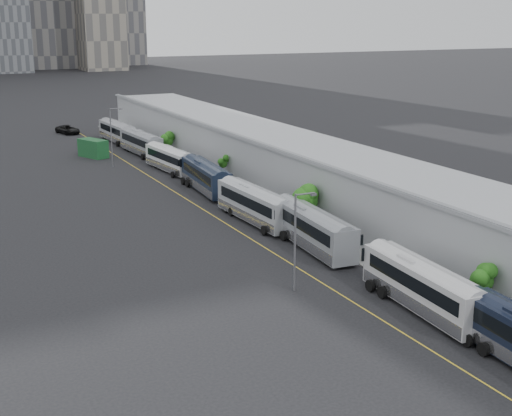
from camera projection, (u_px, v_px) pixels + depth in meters
sidewalk at (336, 226)px, 78.77m from camera, size 10.00×170.00×0.12m
lane_line at (250, 239)px, 74.30m from camera, size 0.12×160.00×0.02m
depot at (367, 191)px, 79.59m from camera, size 12.45×160.40×7.20m
bus_2 at (423, 291)px, 55.73m from camera, size 3.61×13.59×3.93m
bus_3 at (313, 232)px, 70.69m from camera, size 3.79×14.03×4.05m
bus_4 at (255, 208)px, 79.87m from camera, size 3.24×13.79×4.01m
bus_5 at (206, 179)px, 94.00m from camera, size 3.70×13.57×3.92m
bus_6 at (170, 161)px, 106.42m from camera, size 3.60×12.62×3.64m
bus_7 at (141, 145)px, 119.57m from camera, size 3.48×13.35×3.86m
bus_8 at (117, 133)px, 131.38m from camera, size 3.31×13.10×3.79m
tree_1 at (482, 277)px, 54.55m from camera, size 1.82×1.82×4.00m
tree_2 at (305, 196)px, 76.81m from camera, size 2.93×2.93×5.15m
tree_3 at (223, 163)px, 98.06m from camera, size 1.20×1.20×3.65m
tree_4 at (167, 139)px, 116.69m from camera, size 2.07×2.07×4.16m
street_lamp_near at (297, 235)px, 59.03m from camera, size 2.04×0.22×8.42m
street_lamp_far at (112, 133)px, 108.49m from camera, size 2.04×0.22×9.07m
shipping_container at (93, 148)px, 117.24m from camera, size 4.24×5.86×2.94m
suv at (68, 130)px, 141.02m from camera, size 4.38×6.61×1.69m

